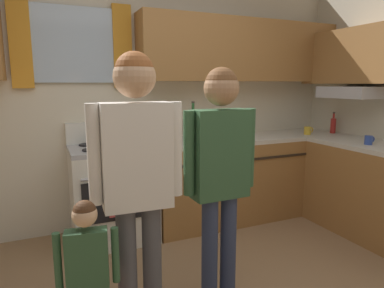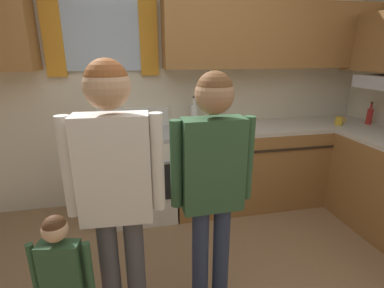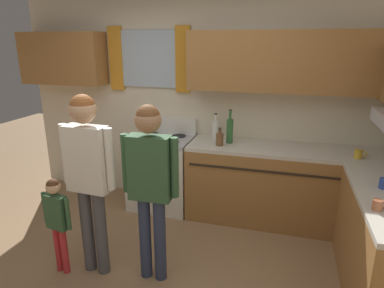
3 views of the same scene
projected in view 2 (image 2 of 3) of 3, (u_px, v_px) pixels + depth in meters
The scene contains 11 objects.
back_wall_unit at pixel (171, 68), 2.99m from camera, with size 4.60×0.42×2.60m.
kitchen_counter_run at pixel (319, 175), 2.95m from camera, with size 2.25×2.07×0.90m.
stove_oven at pixel (137, 173), 2.97m from camera, with size 0.75×0.67×1.10m.
bottle_wine_green at pixel (216, 113), 2.98m from camera, with size 0.08×0.08×0.39m.
bottle_sauce_red at pixel (370, 116), 3.14m from camera, with size 0.06×0.06×0.25m.
bottle_milk_white at pixel (194, 114), 3.08m from camera, with size 0.08×0.08×0.31m.
bottle_squat_brown at pixel (211, 124), 2.86m from camera, with size 0.08×0.08×0.21m.
mug_mustard_yellow at pixel (339, 121), 3.11m from camera, with size 0.12×0.08×0.09m.
adult_holding_child at pixel (115, 180), 1.47m from camera, with size 0.51×0.22×1.63m.
adult_in_plaid at pixel (213, 174), 1.65m from camera, with size 0.49×0.21×1.57m.
small_child at pixel (63, 275), 1.46m from camera, with size 0.31×0.12×0.92m.
Camera 2 is at (-0.36, -1.25, 1.65)m, focal length 26.82 mm.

